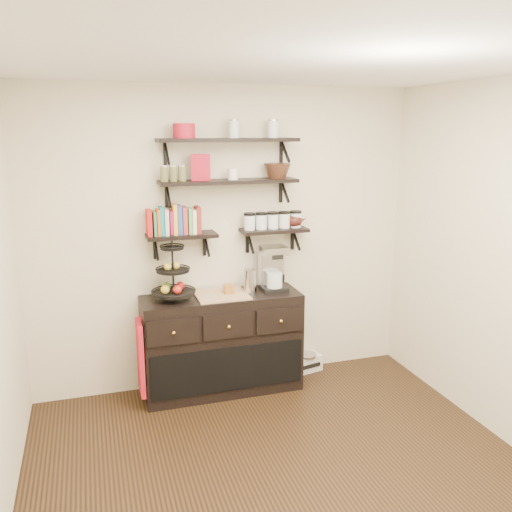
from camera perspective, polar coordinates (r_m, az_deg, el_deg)
The scene contains 21 objects.
floor at distance 3.91m, azimuth 3.95°, elevation -23.34°, with size 3.50×3.50×0.00m, color black.
ceiling at distance 3.16m, azimuth 4.78°, elevation 19.96°, with size 3.50×3.50×0.02m, color white.
back_wall at distance 4.91m, azimuth -3.21°, elevation 1.75°, with size 3.50×0.02×2.70m, color beige.
shelf_top at distance 4.68m, azimuth -2.95°, elevation 12.07°, with size 1.20×0.27×0.23m.
shelf_mid at distance 4.70m, azimuth -2.90°, elevation 7.80°, with size 1.20×0.27×0.23m.
shelf_low_left at distance 4.69m, azimuth -7.85°, elevation 2.08°, with size 0.60×0.25×0.23m.
shelf_low_right at distance 4.90m, azimuth 1.89°, elevation 2.67°, with size 0.60×0.25×0.23m.
cookbooks at distance 4.66m, azimuth -8.54°, elevation 3.69°, with size 0.43×0.15×0.26m.
glass_canisters at distance 4.88m, azimuth 1.79°, elevation 3.67°, with size 0.54×0.10×0.13m.
sideboard at distance 4.93m, azimuth -3.59°, elevation -9.14°, with size 1.40×0.50×0.92m.
fruit_stand at distance 4.65m, azimuth -8.68°, elevation -2.38°, with size 0.37×0.37×0.54m.
candle at distance 4.77m, azimuth -2.91°, elevation -3.46°, with size 0.08×0.08×0.08m, color brown.
coffee_maker at distance 4.88m, azimuth 1.78°, elevation -1.38°, with size 0.23×0.22×0.41m.
thermal_carafe at distance 4.79m, azimuth -0.61°, elevation -2.71°, with size 0.11×0.11×0.22m, color silver.
apron at distance 4.73m, azimuth -12.06°, elevation -10.42°, with size 0.04×0.27×0.63m, color #B1131A.
radio at distance 5.44m, azimuth 5.32°, elevation -11.10°, with size 0.32×0.24×0.18m.
recipe_box at distance 4.63m, azimuth -5.84°, elevation 9.26°, with size 0.16×0.06×0.22m, color #A81327.
walnut_bowl at distance 4.82m, azimuth 2.24°, elevation 8.94°, with size 0.24×0.24×0.13m, color black, non-canonical shape.
ramekins at distance 4.70m, azimuth -2.45°, elevation 8.62°, with size 0.09×0.09×0.10m, color white.
teapot at distance 4.95m, azimuth 4.10°, elevation 3.83°, with size 0.18×0.14×0.14m, color #3A1511, non-canonical shape.
red_pot at distance 4.60m, azimuth -7.58°, elevation 12.93°, with size 0.18×0.18×0.12m, color #A81327.
Camera 1 is at (-1.17, -2.91, 2.33)m, focal length 38.00 mm.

